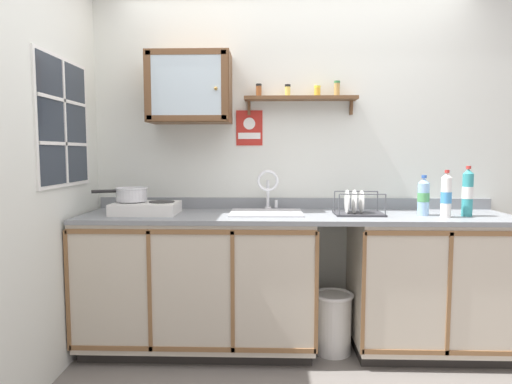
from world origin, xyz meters
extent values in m
plane|color=slate|center=(0.00, 0.00, 0.00)|extent=(5.92, 5.92, 0.00)
cube|color=silver|center=(0.00, 0.69, 1.27)|extent=(3.52, 0.05, 2.54)
cube|color=silver|center=(-1.48, -0.27, 1.27)|extent=(0.05, 3.46, 2.54)
cube|color=black|center=(-0.66, 0.39, 0.04)|extent=(1.52, 0.54, 0.08)
cube|color=beige|center=(-0.66, 0.36, 0.50)|extent=(1.55, 0.60, 0.84)
cube|color=brown|center=(-0.66, 0.06, 0.88)|extent=(1.55, 0.01, 0.03)
cube|color=brown|center=(-0.66, 0.06, 0.13)|extent=(1.55, 0.01, 0.03)
cube|color=brown|center=(-1.44, 0.06, 0.50)|extent=(0.02, 0.01, 0.77)
cube|color=brown|center=(-0.92, 0.06, 0.50)|extent=(0.02, 0.01, 0.77)
cube|color=brown|center=(-0.40, 0.06, 0.50)|extent=(0.02, 0.01, 0.77)
cube|color=brown|center=(0.11, 0.06, 0.50)|extent=(0.02, 0.01, 0.77)
cube|color=black|center=(0.92, 0.39, 0.04)|extent=(1.02, 0.54, 0.08)
cube|color=beige|center=(0.92, 0.36, 0.50)|extent=(1.04, 0.60, 0.84)
cube|color=brown|center=(0.92, 0.06, 0.88)|extent=(1.04, 0.01, 0.03)
cube|color=brown|center=(0.92, 0.06, 0.13)|extent=(1.04, 0.01, 0.03)
cube|color=brown|center=(0.40, 0.06, 0.50)|extent=(0.02, 0.01, 0.77)
cube|color=brown|center=(0.92, 0.06, 0.50)|extent=(0.02, 0.01, 0.77)
cube|color=gray|center=(0.00, 0.36, 0.93)|extent=(2.88, 0.63, 0.03)
cube|color=gray|center=(0.00, 0.65, 0.99)|extent=(2.88, 0.02, 0.08)
cube|color=silver|center=(-0.20, 0.38, 0.95)|extent=(0.49, 0.37, 0.01)
cube|color=slate|center=(-0.20, 0.38, 0.81)|extent=(0.41, 0.29, 0.01)
cube|color=slate|center=(-0.20, 0.53, 0.88)|extent=(0.41, 0.01, 0.14)
cube|color=slate|center=(-0.20, 0.23, 0.88)|extent=(0.41, 0.01, 0.14)
cylinder|color=#4C4C51|center=(-0.20, 0.38, 0.81)|extent=(0.04, 0.04, 0.01)
cylinder|color=silver|center=(-0.19, 0.59, 0.96)|extent=(0.05, 0.05, 0.02)
cylinder|color=silver|center=(-0.19, 0.59, 1.07)|extent=(0.02, 0.02, 0.19)
torus|color=silver|center=(-0.19, 0.52, 1.16)|extent=(0.15, 0.02, 0.15)
cylinder|color=silver|center=(-0.13, 0.59, 0.99)|extent=(0.02, 0.02, 0.06)
cube|color=silver|center=(-1.01, 0.35, 0.98)|extent=(0.43, 0.31, 0.08)
cylinder|color=#2D2D2D|center=(-1.12, 0.37, 1.03)|extent=(0.17, 0.17, 0.01)
cylinder|color=#2D2D2D|center=(-0.91, 0.37, 1.03)|extent=(0.17, 0.17, 0.01)
cylinder|color=black|center=(-1.12, 0.21, 0.98)|extent=(0.03, 0.02, 0.03)
cylinder|color=black|center=(-0.91, 0.21, 0.98)|extent=(0.03, 0.02, 0.03)
cylinder|color=silver|center=(-1.12, 0.37, 1.07)|extent=(0.21, 0.21, 0.09)
torus|color=silver|center=(-1.12, 0.37, 1.12)|extent=(0.22, 0.22, 0.01)
cylinder|color=black|center=(-1.28, 0.29, 1.10)|extent=(0.15, 0.09, 0.02)
cylinder|color=teal|center=(1.11, 0.30, 1.08)|extent=(0.07, 0.07, 0.28)
cone|color=teal|center=(1.11, 0.30, 1.24)|extent=(0.06, 0.06, 0.03)
cylinder|color=red|center=(1.11, 0.30, 1.26)|extent=(0.03, 0.03, 0.02)
cylinder|color=white|center=(1.11, 0.30, 1.10)|extent=(0.07, 0.07, 0.08)
cylinder|color=#8CB7E0|center=(0.84, 0.33, 1.05)|extent=(0.07, 0.07, 0.21)
cone|color=#8CB7E0|center=(0.84, 0.33, 1.18)|extent=(0.07, 0.07, 0.03)
cylinder|color=#2D59B2|center=(0.84, 0.33, 1.20)|extent=(0.03, 0.03, 0.02)
cylinder|color=#4C9959|center=(0.84, 0.33, 1.07)|extent=(0.08, 0.08, 0.06)
cylinder|color=white|center=(0.96, 0.25, 1.07)|extent=(0.07, 0.07, 0.25)
cone|color=white|center=(0.96, 0.25, 1.22)|extent=(0.06, 0.06, 0.03)
cylinder|color=red|center=(0.96, 0.25, 1.24)|extent=(0.03, 0.03, 0.02)
cylinder|color=#3F8CCC|center=(0.96, 0.25, 1.07)|extent=(0.07, 0.07, 0.07)
cube|color=#333338|center=(0.42, 0.35, 0.95)|extent=(0.32, 0.23, 0.01)
cylinder|color=#4C4F54|center=(0.27, 0.24, 1.03)|extent=(0.01, 0.01, 0.14)
cylinder|color=#4C4F54|center=(0.57, 0.24, 1.03)|extent=(0.01, 0.01, 0.14)
cylinder|color=#4C4F54|center=(0.27, 0.45, 1.03)|extent=(0.01, 0.01, 0.14)
cylinder|color=#4C4F54|center=(0.57, 0.45, 1.03)|extent=(0.01, 0.01, 0.14)
cylinder|color=#4C4F54|center=(0.42, 0.24, 1.09)|extent=(0.30, 0.01, 0.01)
cylinder|color=#4C4F54|center=(0.42, 0.45, 1.09)|extent=(0.30, 0.01, 0.01)
cylinder|color=white|center=(0.34, 0.35, 1.03)|extent=(0.01, 0.16, 0.16)
cylinder|color=white|center=(0.39, 0.35, 1.03)|extent=(0.01, 0.16, 0.16)
cylinder|color=white|center=(0.44, 0.35, 1.03)|extent=(0.01, 0.15, 0.15)
cube|color=brown|center=(-0.74, 0.53, 1.81)|extent=(0.57, 0.27, 0.48)
cube|color=silver|center=(-0.74, 0.39, 1.81)|extent=(0.47, 0.01, 0.40)
cube|color=brown|center=(-0.99, 0.39, 1.81)|extent=(0.05, 0.01, 0.46)
cube|color=brown|center=(-0.48, 0.39, 1.81)|extent=(0.05, 0.01, 0.46)
cube|color=brown|center=(-0.74, 0.39, 2.03)|extent=(0.54, 0.01, 0.04)
cube|color=brown|center=(-0.74, 0.39, 1.59)|extent=(0.54, 0.01, 0.04)
sphere|color=olive|center=(-0.54, 0.37, 1.79)|extent=(0.02, 0.02, 0.02)
cube|color=brown|center=(0.04, 0.59, 1.75)|extent=(0.80, 0.14, 0.02)
cube|color=brown|center=(-0.33, 0.65, 1.68)|extent=(0.02, 0.03, 0.10)
cube|color=brown|center=(0.41, 0.65, 1.68)|extent=(0.02, 0.03, 0.10)
cylinder|color=brown|center=(-0.25, 0.61, 1.80)|extent=(0.04, 0.04, 0.08)
cylinder|color=black|center=(-0.25, 0.61, 1.84)|extent=(0.04, 0.04, 0.02)
cylinder|color=#E0C659|center=(-0.05, 0.59, 1.79)|extent=(0.04, 0.04, 0.07)
cylinder|color=black|center=(-0.05, 0.59, 1.83)|extent=(0.04, 0.04, 0.02)
cylinder|color=gold|center=(0.16, 0.61, 1.79)|extent=(0.04, 0.04, 0.06)
cylinder|color=yellow|center=(0.16, 0.61, 1.83)|extent=(0.05, 0.05, 0.02)
cylinder|color=tan|center=(0.30, 0.60, 1.80)|extent=(0.04, 0.04, 0.09)
cylinder|color=#33723F|center=(0.30, 0.60, 1.86)|extent=(0.04, 0.04, 0.02)
cube|color=#B2261E|center=(-0.33, 0.66, 1.54)|extent=(0.19, 0.01, 0.25)
cube|color=white|center=(-0.33, 0.65, 1.48)|extent=(0.16, 0.00, 0.05)
cylinder|color=white|center=(-0.33, 0.65, 1.57)|extent=(0.09, 0.00, 0.09)
cube|color=#262D38|center=(-1.45, 0.12, 1.55)|extent=(0.01, 0.62, 0.75)
cube|color=white|center=(-1.46, 0.12, 1.55)|extent=(0.02, 0.67, 0.80)
cube|color=white|center=(-1.44, 0.12, 1.55)|extent=(0.01, 0.02, 0.75)
cube|color=white|center=(-1.44, 0.12, 1.41)|extent=(0.01, 0.62, 0.02)
cube|color=white|center=(-1.44, 0.12, 1.68)|extent=(0.01, 0.62, 0.02)
cylinder|color=silver|center=(0.26, 0.32, 0.20)|extent=(0.24, 0.24, 0.40)
torus|color=white|center=(0.26, 0.32, 0.40)|extent=(0.27, 0.27, 0.02)
camera|label=1|loc=(-0.18, -2.58, 1.36)|focal=30.77mm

